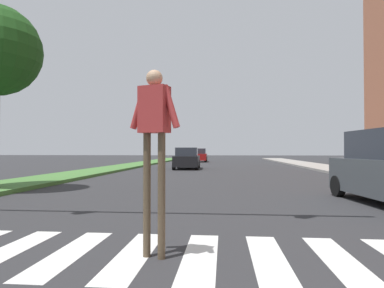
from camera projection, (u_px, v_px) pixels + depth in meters
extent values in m
plane|color=#2D2D30|center=(219.00, 169.00, 25.46)|extent=(140.00, 140.00, 0.00)
cube|color=silver|center=(9.00, 251.00, 4.69)|extent=(0.45, 2.20, 0.01)
cube|color=silver|center=(70.00, 252.00, 4.60)|extent=(0.45, 2.20, 0.01)
cube|color=silver|center=(134.00, 254.00, 4.52)|extent=(0.45, 2.20, 0.01)
cube|color=silver|center=(200.00, 256.00, 4.43)|extent=(0.45, 2.20, 0.01)
cube|color=silver|center=(269.00, 258.00, 4.35)|extent=(0.45, 2.20, 0.01)
cube|color=silver|center=(340.00, 261.00, 4.27)|extent=(0.45, 2.20, 0.01)
cube|color=#477A38|center=(111.00, 169.00, 24.21)|extent=(2.66, 64.00, 0.15)
cube|color=#9E9991|center=(339.00, 170.00, 22.70)|extent=(3.00, 64.00, 0.15)
cylinder|color=brown|center=(162.00, 196.00, 4.36)|extent=(0.13, 0.13, 1.65)
cylinder|color=brown|center=(147.00, 195.00, 4.45)|extent=(0.13, 0.13, 1.65)
cube|color=#B23333|center=(154.00, 110.00, 4.42)|extent=(0.43, 0.34, 0.62)
cylinder|color=#B23333|center=(171.00, 106.00, 4.33)|extent=(0.28, 0.16, 0.58)
cylinder|color=#B23333|center=(139.00, 108.00, 4.52)|extent=(0.28, 0.16, 0.58)
sphere|color=tan|center=(154.00, 78.00, 4.43)|extent=(0.28, 0.28, 0.22)
cylinder|color=black|center=(338.00, 186.00, 10.26)|extent=(0.29, 0.66, 0.64)
cube|color=black|center=(187.00, 161.00, 25.45)|extent=(1.96, 4.19, 0.77)
cube|color=#2D333D|center=(187.00, 152.00, 25.26)|extent=(1.66, 1.91, 0.63)
cylinder|color=black|center=(178.00, 164.00, 27.10)|extent=(0.24, 0.65, 0.64)
cylinder|color=black|center=(199.00, 164.00, 27.01)|extent=(0.24, 0.65, 0.64)
cylinder|color=black|center=(174.00, 166.00, 23.88)|extent=(0.24, 0.65, 0.64)
cylinder|color=black|center=(197.00, 166.00, 23.79)|extent=(0.24, 0.65, 0.64)
cube|color=maroon|center=(199.00, 157.00, 40.92)|extent=(1.82, 4.03, 0.78)
cube|color=#2D333D|center=(199.00, 151.00, 40.73)|extent=(1.57, 1.83, 0.64)
cylinder|color=black|center=(194.00, 159.00, 42.52)|extent=(0.23, 0.64, 0.64)
cylinder|color=black|center=(206.00, 159.00, 42.40)|extent=(0.23, 0.64, 0.64)
cylinder|color=black|center=(192.00, 160.00, 39.43)|extent=(0.23, 0.64, 0.64)
cylinder|color=black|center=(205.00, 160.00, 39.31)|extent=(0.23, 0.64, 0.64)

